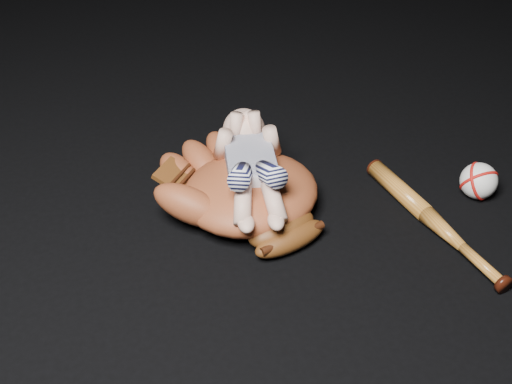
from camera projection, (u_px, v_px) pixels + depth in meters
baseball_glove at (250, 187)px, 1.38m from camera, size 0.50×0.53×0.13m
newborn_baby at (252, 164)px, 1.34m from camera, size 0.20×0.38×0.15m
baseball_bat at (433, 221)px, 1.36m from camera, size 0.14×0.43×0.04m
baseball at (479, 181)px, 1.43m from camera, size 0.11×0.11×0.08m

